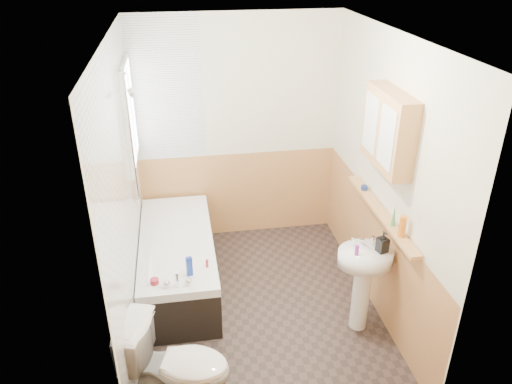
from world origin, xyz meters
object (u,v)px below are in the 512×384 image
Objects in this scene: toilet at (178,367)px; pine_shelf at (380,212)px; sink at (363,273)px; bathtub at (178,260)px; medicine_cabinet at (388,130)px.

pine_shelf reaches higher than toilet.
bathtub is at bearing 161.11° from sink.
pine_shelf is (0.20, 0.25, 0.45)m from sink.
medicine_cabinet is at bearing -47.55° from toilet.
medicine_cabinet is at bearing -20.25° from bathtub.
medicine_cabinet is (-0.03, -0.01, 0.75)m from pine_shelf.
sink reaches higher than bathtub.
pine_shelf is at bearing -47.70° from toilet.
pine_shelf is (1.77, -0.64, 0.74)m from bathtub.
sink is (1.57, -0.88, 0.29)m from bathtub.
toilet is at bearing -91.16° from bathtub.
pine_shelf is 0.75m from medicine_cabinet.
toilet is (-0.03, -1.49, 0.10)m from bathtub.
toilet is 0.55× the size of pine_shelf.
bathtub is 2.02m from pine_shelf.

